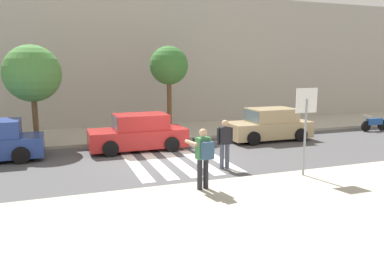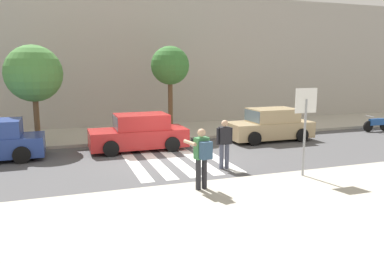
% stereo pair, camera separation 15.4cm
% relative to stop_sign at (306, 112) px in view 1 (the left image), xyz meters
% --- Properties ---
extents(ground_plane, '(120.00, 120.00, 0.00)m').
position_rel_stop_sign_xyz_m(ground_plane, '(-3.09, 3.69, -2.15)').
color(ground_plane, '#4C4C4F').
extents(sidewalk_near, '(60.00, 6.00, 0.14)m').
position_rel_stop_sign_xyz_m(sidewalk_near, '(-3.09, -2.51, -2.08)').
color(sidewalk_near, '#B2AD9E').
rests_on(sidewalk_near, ground).
extents(sidewalk_far, '(60.00, 4.80, 0.14)m').
position_rel_stop_sign_xyz_m(sidewalk_far, '(-3.09, 9.69, -2.08)').
color(sidewalk_far, '#B2AD9E').
rests_on(sidewalk_far, ground).
extents(building_facade_far, '(56.00, 4.00, 7.77)m').
position_rel_stop_sign_xyz_m(building_facade_far, '(-3.09, 14.09, 1.74)').
color(building_facade_far, '#ADA89E').
rests_on(building_facade_far, ground).
extents(crosswalk_stripe_0, '(0.44, 5.20, 0.01)m').
position_rel_stop_sign_xyz_m(crosswalk_stripe_0, '(-4.69, 3.89, -2.15)').
color(crosswalk_stripe_0, silver).
rests_on(crosswalk_stripe_0, ground).
extents(crosswalk_stripe_1, '(0.44, 5.20, 0.01)m').
position_rel_stop_sign_xyz_m(crosswalk_stripe_1, '(-3.89, 3.89, -2.15)').
color(crosswalk_stripe_1, silver).
rests_on(crosswalk_stripe_1, ground).
extents(crosswalk_stripe_2, '(0.44, 5.20, 0.01)m').
position_rel_stop_sign_xyz_m(crosswalk_stripe_2, '(-3.09, 3.89, -2.15)').
color(crosswalk_stripe_2, silver).
rests_on(crosswalk_stripe_2, ground).
extents(crosswalk_stripe_3, '(0.44, 5.20, 0.01)m').
position_rel_stop_sign_xyz_m(crosswalk_stripe_3, '(-2.29, 3.89, -2.15)').
color(crosswalk_stripe_3, silver).
rests_on(crosswalk_stripe_3, ground).
extents(crosswalk_stripe_4, '(0.44, 5.20, 0.01)m').
position_rel_stop_sign_xyz_m(crosswalk_stripe_4, '(-1.49, 3.89, -2.15)').
color(crosswalk_stripe_4, silver).
rests_on(crosswalk_stripe_4, ground).
extents(stop_sign, '(0.76, 0.08, 2.75)m').
position_rel_stop_sign_xyz_m(stop_sign, '(0.00, 0.00, 0.00)').
color(stop_sign, gray).
rests_on(stop_sign, sidewalk_near).
extents(photographer_with_backpack, '(0.68, 0.91, 1.72)m').
position_rel_stop_sign_xyz_m(photographer_with_backpack, '(-3.50, -0.23, -0.98)').
color(photographer_with_backpack, '#232328').
rests_on(photographer_with_backpack, sidewalk_near).
extents(pedestrian_crossing, '(0.58, 0.28, 1.72)m').
position_rel_stop_sign_xyz_m(pedestrian_crossing, '(-1.81, 2.02, -1.18)').
color(pedestrian_crossing, '#474C60').
rests_on(pedestrian_crossing, ground).
extents(parked_car_red, '(4.10, 1.92, 1.55)m').
position_rel_stop_sign_xyz_m(parked_car_red, '(-4.03, 5.99, -1.42)').
color(parked_car_red, red).
rests_on(parked_car_red, ground).
extents(parked_car_tan, '(4.10, 1.92, 1.55)m').
position_rel_stop_sign_xyz_m(parked_car_tan, '(2.39, 5.99, -1.42)').
color(parked_car_tan, tan).
rests_on(parked_car_tan, ground).
extents(motorcycle, '(1.76, 0.60, 0.87)m').
position_rel_stop_sign_xyz_m(motorcycle, '(9.32, 6.29, -1.74)').
color(motorcycle, black).
rests_on(motorcycle, ground).
extents(street_tree_west, '(2.46, 2.46, 4.34)m').
position_rel_stop_sign_xyz_m(street_tree_west, '(-8.18, 8.08, 1.08)').
color(street_tree_west, brown).
rests_on(street_tree_west, sidewalk_far).
extents(street_tree_center, '(1.94, 1.94, 4.43)m').
position_rel_stop_sign_xyz_m(street_tree_center, '(-1.81, 8.83, 1.40)').
color(street_tree_center, brown).
rests_on(street_tree_center, sidewalk_far).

